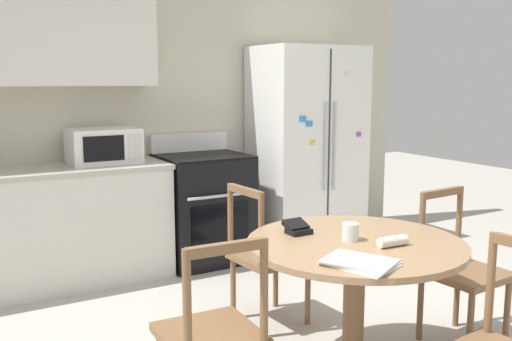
{
  "coord_description": "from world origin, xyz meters",
  "views": [
    {
      "loc": [
        -1.73,
        -2.09,
        1.55
      ],
      "look_at": [
        0.13,
        1.15,
        0.95
      ],
      "focal_mm": 40.0,
      "sensor_mm": 36.0,
      "label": 1
    }
  ],
  "objects_px": {
    "oven_range": "(204,207)",
    "candle_glass": "(350,233)",
    "dining_chair_right": "(461,271)",
    "wallet": "(297,228)",
    "refrigerator": "(306,148)",
    "dining_chair_far": "(266,257)",
    "microwave": "(104,146)",
    "dining_chair_left": "(212,337)"
  },
  "relations": [
    {
      "from": "candle_glass",
      "to": "oven_range",
      "type": "bearing_deg",
      "value": 85.43
    },
    {
      "from": "dining_chair_far",
      "to": "candle_glass",
      "type": "xyz_separation_m",
      "value": [
        0.02,
        -0.8,
        0.35
      ]
    },
    {
      "from": "microwave",
      "to": "dining_chair_left",
      "type": "height_order",
      "value": "microwave"
    },
    {
      "from": "refrigerator",
      "to": "dining_chair_left",
      "type": "height_order",
      "value": "refrigerator"
    },
    {
      "from": "dining_chair_right",
      "to": "dining_chair_left",
      "type": "xyz_separation_m",
      "value": [
        -1.64,
        -0.05,
        0.0
      ]
    },
    {
      "from": "oven_range",
      "to": "dining_chair_right",
      "type": "xyz_separation_m",
      "value": [
        0.66,
        -2.17,
        -0.03
      ]
    },
    {
      "from": "candle_glass",
      "to": "wallet",
      "type": "height_order",
      "value": "candle_glass"
    },
    {
      "from": "oven_range",
      "to": "candle_glass",
      "type": "distance_m",
      "value": 2.2
    },
    {
      "from": "oven_range",
      "to": "wallet",
      "type": "xyz_separation_m",
      "value": [
        -0.33,
        -1.92,
        0.3
      ]
    },
    {
      "from": "candle_glass",
      "to": "wallet",
      "type": "bearing_deg",
      "value": 122.36
    },
    {
      "from": "microwave",
      "to": "dining_chair_right",
      "type": "height_order",
      "value": "microwave"
    },
    {
      "from": "dining_chair_left",
      "to": "wallet",
      "type": "height_order",
      "value": "dining_chair_left"
    },
    {
      "from": "oven_range",
      "to": "candle_glass",
      "type": "height_order",
      "value": "oven_range"
    },
    {
      "from": "oven_range",
      "to": "dining_chair_left",
      "type": "xyz_separation_m",
      "value": [
        -0.98,
        -2.22,
        -0.03
      ]
    },
    {
      "from": "dining_chair_left",
      "to": "wallet",
      "type": "relative_size",
      "value": 6.89
    },
    {
      "from": "refrigerator",
      "to": "wallet",
      "type": "xyz_separation_m",
      "value": [
        -1.38,
        -1.9,
        -0.15
      ]
    },
    {
      "from": "microwave",
      "to": "dining_chair_right",
      "type": "relative_size",
      "value": 0.59
    },
    {
      "from": "dining_chair_left",
      "to": "candle_glass",
      "type": "height_order",
      "value": "dining_chair_left"
    },
    {
      "from": "oven_range",
      "to": "dining_chair_far",
      "type": "relative_size",
      "value": 1.2
    },
    {
      "from": "refrigerator",
      "to": "dining_chair_right",
      "type": "xyz_separation_m",
      "value": [
        -0.38,
        -2.15,
        -0.49
      ]
    },
    {
      "from": "candle_glass",
      "to": "wallet",
      "type": "xyz_separation_m",
      "value": [
        -0.16,
        0.25,
        -0.01
      ]
    },
    {
      "from": "oven_range",
      "to": "candle_glass",
      "type": "xyz_separation_m",
      "value": [
        -0.17,
        -2.17,
        0.31
      ]
    },
    {
      "from": "refrigerator",
      "to": "oven_range",
      "type": "height_order",
      "value": "refrigerator"
    },
    {
      "from": "refrigerator",
      "to": "microwave",
      "type": "bearing_deg",
      "value": 176.87
    },
    {
      "from": "dining_chair_right",
      "to": "microwave",
      "type": "bearing_deg",
      "value": -60.77
    },
    {
      "from": "oven_range",
      "to": "microwave",
      "type": "relative_size",
      "value": 2.04
    },
    {
      "from": "dining_chair_right",
      "to": "dining_chair_left",
      "type": "height_order",
      "value": "same"
    },
    {
      "from": "refrigerator",
      "to": "dining_chair_left",
      "type": "bearing_deg",
      "value": -132.64
    },
    {
      "from": "microwave",
      "to": "candle_glass",
      "type": "xyz_separation_m",
      "value": [
        0.64,
        -2.25,
        -0.26
      ]
    },
    {
      "from": "dining_chair_right",
      "to": "dining_chair_far",
      "type": "bearing_deg",
      "value": -47.16
    },
    {
      "from": "dining_chair_far",
      "to": "candle_glass",
      "type": "relative_size",
      "value": 10.14
    },
    {
      "from": "refrigerator",
      "to": "dining_chair_far",
      "type": "height_order",
      "value": "refrigerator"
    },
    {
      "from": "refrigerator",
      "to": "candle_glass",
      "type": "height_order",
      "value": "refrigerator"
    },
    {
      "from": "microwave",
      "to": "refrigerator",
      "type": "bearing_deg",
      "value": -3.13
    },
    {
      "from": "refrigerator",
      "to": "wallet",
      "type": "relative_size",
      "value": 14.09
    },
    {
      "from": "oven_range",
      "to": "dining_chair_far",
      "type": "distance_m",
      "value": 1.38
    },
    {
      "from": "dining_chair_right",
      "to": "dining_chair_far",
      "type": "relative_size",
      "value": 1.0
    },
    {
      "from": "oven_range",
      "to": "dining_chair_far",
      "type": "xyz_separation_m",
      "value": [
        -0.19,
        -1.37,
        -0.03
      ]
    },
    {
      "from": "candle_glass",
      "to": "refrigerator",
      "type": "bearing_deg",
      "value": 60.37
    },
    {
      "from": "oven_range",
      "to": "dining_chair_right",
      "type": "relative_size",
      "value": 1.2
    },
    {
      "from": "refrigerator",
      "to": "wallet",
      "type": "height_order",
      "value": "refrigerator"
    },
    {
      "from": "dining_chair_right",
      "to": "wallet",
      "type": "distance_m",
      "value": 1.08
    }
  ]
}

